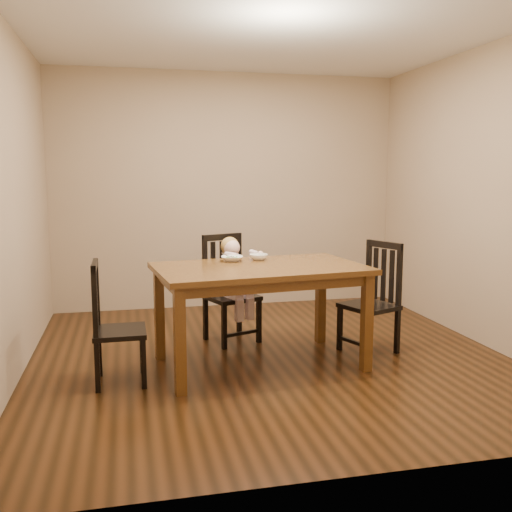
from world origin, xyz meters
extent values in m
cube|color=#3F210D|center=(0.00, 0.00, 0.00)|extent=(4.00, 4.00, 0.01)
cube|color=silver|center=(0.00, 0.00, 2.70)|extent=(4.00, 4.00, 0.01)
cube|color=#9D8364|center=(0.00, 2.00, 1.35)|extent=(4.00, 0.01, 2.70)
cube|color=#9D8364|center=(0.00, -2.00, 1.35)|extent=(4.00, 0.01, 2.70)
cube|color=#9D8364|center=(-2.00, 0.00, 1.35)|extent=(0.01, 4.00, 2.70)
cube|color=#9D8364|center=(2.00, 0.00, 1.35)|extent=(0.01, 4.00, 2.70)
cube|color=#492711|center=(-0.13, -0.19, 0.80)|extent=(1.75, 1.17, 0.04)
cube|color=#492711|center=(-0.13, -0.19, 0.74)|extent=(1.61, 1.03, 0.09)
cube|color=#492711|center=(-0.82, -0.69, 0.39)|extent=(0.09, 0.09, 0.78)
cube|color=#492711|center=(0.66, -0.52, 0.39)|extent=(0.09, 0.09, 0.78)
cube|color=#492711|center=(-0.92, 0.14, 0.39)|extent=(0.09, 0.09, 0.78)
cube|color=#492711|center=(0.57, 0.32, 0.39)|extent=(0.09, 0.09, 0.78)
cube|color=black|center=(-0.23, 0.52, 0.42)|extent=(0.55, 0.53, 0.04)
cube|color=black|center=(-0.12, 0.75, 0.20)|extent=(0.05, 0.05, 0.40)
cube|color=black|center=(-0.47, 0.62, 0.20)|extent=(0.05, 0.05, 0.40)
cube|color=black|center=(0.00, 0.42, 0.20)|extent=(0.05, 0.05, 0.40)
cube|color=black|center=(-0.34, 0.29, 0.20)|extent=(0.05, 0.05, 0.40)
cube|color=black|center=(-0.12, 0.75, 0.72)|extent=(0.05, 0.05, 0.56)
cube|color=black|center=(-0.47, 0.62, 0.72)|extent=(0.05, 0.05, 0.56)
cube|color=black|center=(-0.29, 0.69, 0.97)|extent=(0.40, 0.17, 0.06)
cube|color=black|center=(-0.20, 0.72, 0.69)|extent=(0.05, 0.03, 0.48)
cube|color=black|center=(-0.29, 0.69, 0.69)|extent=(0.05, 0.03, 0.48)
cube|color=black|center=(-0.38, 0.65, 0.69)|extent=(0.05, 0.03, 0.48)
cube|color=black|center=(-1.24, -0.34, 0.39)|extent=(0.38, 0.40, 0.04)
cube|color=black|center=(-1.40, -0.17, 0.19)|extent=(0.04, 0.04, 0.37)
cube|color=black|center=(-1.40, -0.51, 0.19)|extent=(0.04, 0.04, 0.37)
cube|color=black|center=(-1.07, -0.17, 0.19)|extent=(0.04, 0.04, 0.37)
cube|color=black|center=(-1.07, -0.51, 0.19)|extent=(0.04, 0.04, 0.37)
cube|color=black|center=(-1.40, -0.17, 0.67)|extent=(0.04, 0.04, 0.52)
cube|color=black|center=(-1.40, -0.51, 0.67)|extent=(0.04, 0.04, 0.52)
cube|color=black|center=(-1.40, -0.34, 0.90)|extent=(0.03, 0.38, 0.05)
cube|color=black|center=(-1.40, -0.25, 0.64)|extent=(0.02, 0.04, 0.44)
cube|color=black|center=(-1.40, -0.34, 0.64)|extent=(0.02, 0.04, 0.44)
cube|color=black|center=(-1.40, -0.43, 0.64)|extent=(0.02, 0.04, 0.44)
cube|color=black|center=(0.88, -0.06, 0.41)|extent=(0.53, 0.54, 0.04)
cube|color=black|center=(1.11, -0.16, 0.19)|extent=(0.05, 0.05, 0.39)
cube|color=black|center=(0.97, 0.17, 0.19)|extent=(0.05, 0.05, 0.39)
cube|color=black|center=(0.79, -0.29, 0.19)|extent=(0.05, 0.05, 0.39)
cube|color=black|center=(0.66, 0.05, 0.19)|extent=(0.05, 0.05, 0.39)
cube|color=black|center=(1.11, -0.16, 0.70)|extent=(0.05, 0.05, 0.54)
cube|color=black|center=(0.97, 0.17, 0.70)|extent=(0.05, 0.05, 0.54)
cube|color=black|center=(1.04, 0.01, 0.94)|extent=(0.18, 0.38, 0.06)
cube|color=black|center=(1.08, -0.08, 0.67)|extent=(0.03, 0.05, 0.47)
cube|color=black|center=(1.04, 0.01, 0.67)|extent=(0.03, 0.05, 0.47)
cube|color=black|center=(1.01, 0.10, 0.67)|extent=(0.03, 0.05, 0.47)
imported|color=white|center=(-0.30, 0.10, 0.85)|extent=(0.22, 0.22, 0.05)
imported|color=white|center=(-0.07, 0.12, 0.85)|extent=(0.18, 0.18, 0.05)
cube|color=silver|center=(-0.34, 0.07, 0.88)|extent=(0.10, 0.09, 0.05)
cube|color=silver|center=(-0.34, 0.07, 0.86)|extent=(0.04, 0.04, 0.01)
camera|label=1|loc=(-1.16, -4.58, 1.56)|focal=40.00mm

